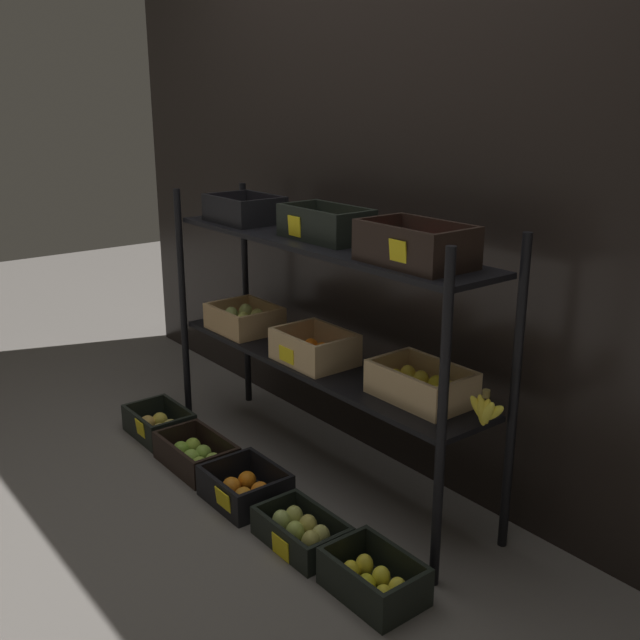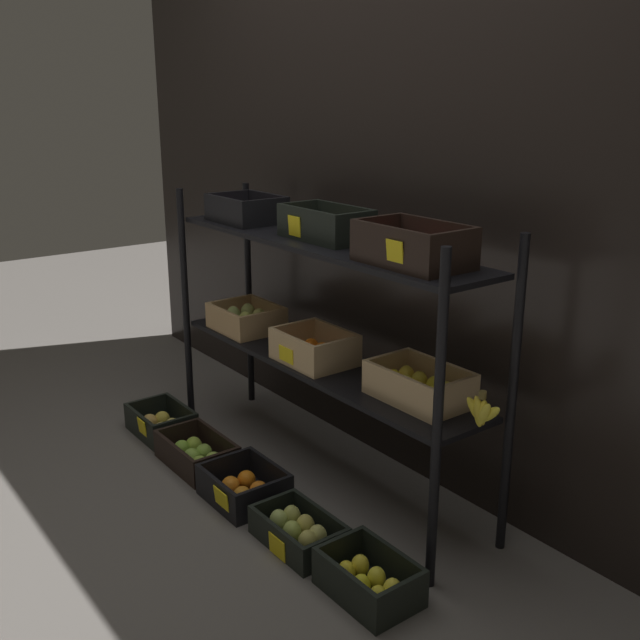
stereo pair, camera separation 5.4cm
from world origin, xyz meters
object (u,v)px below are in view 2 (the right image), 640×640
object	(u,v)px
crate_ground_orange	(244,488)
crate_ground_pear	(298,532)
crate_ground_lemon	(369,581)
display_rack	(325,301)
crate_ground_apple_green	(197,454)
crate_ground_apple_gold	(161,424)

from	to	relation	value
crate_ground_orange	crate_ground_pear	world-z (taller)	crate_ground_orange
crate_ground_orange	crate_ground_pear	xyz separation A→B (m)	(0.37, -0.01, 0.00)
crate_ground_orange	crate_ground_lemon	size ratio (longest dim) A/B	0.98
display_rack	crate_ground_pear	bearing A→B (deg)	-47.60
display_rack	crate_ground_apple_green	bearing A→B (deg)	-134.93
display_rack	crate_ground_lemon	distance (m)	1.06
crate_ground_orange	crate_ground_pear	bearing A→B (deg)	-0.87
display_rack	crate_ground_orange	size ratio (longest dim) A/B	5.69
crate_ground_apple_green	crate_ground_orange	size ratio (longest dim) A/B	1.20
crate_ground_apple_green	crate_ground_orange	bearing A→B (deg)	1.81
display_rack	crate_ground_lemon	xyz separation A→B (m)	(0.71, -0.37, -0.69)
crate_ground_apple_gold	crate_ground_lemon	distance (m)	1.47
display_rack	crate_ground_apple_gold	size ratio (longest dim) A/B	5.54
crate_ground_apple_gold	crate_ground_orange	bearing A→B (deg)	-0.02
crate_ground_apple_green	crate_ground_orange	distance (m)	0.36
crate_ground_apple_gold	crate_ground_lemon	xyz separation A→B (m)	(1.47, 0.01, 0.00)
display_rack	crate_ground_apple_green	distance (m)	0.89
crate_ground_apple_green	crate_ground_lemon	world-z (taller)	crate_ground_lemon
crate_ground_apple_gold	display_rack	bearing A→B (deg)	26.38
display_rack	crate_ground_lemon	world-z (taller)	display_rack
crate_ground_apple_gold	crate_ground_apple_green	size ratio (longest dim) A/B	0.86
crate_ground_pear	crate_ground_lemon	distance (m)	0.36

